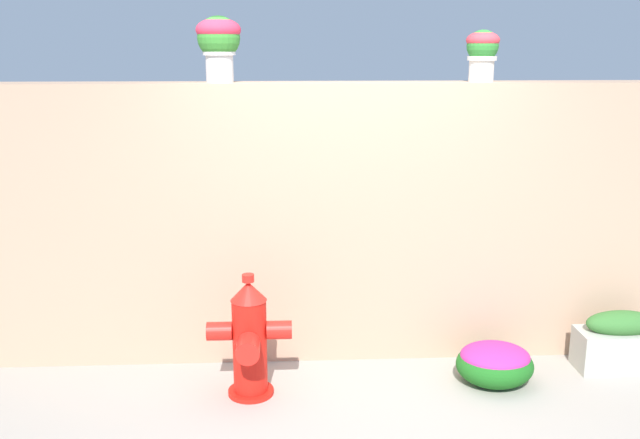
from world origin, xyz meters
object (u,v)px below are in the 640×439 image
object	(u,v)px
potted_plant_2	(482,50)
fire_hydrant	(250,341)
flower_bush_left	(495,362)
planter_box	(620,342)
potted_plant_1	(219,40)

from	to	relation	value
potted_plant_2	fire_hydrant	xyz separation A→B (m)	(-1.66, -0.68, -1.88)
fire_hydrant	flower_bush_left	xyz separation A→B (m)	(1.71, 0.10, -0.25)
potted_plant_2	planter_box	distance (m)	2.34
fire_hydrant	planter_box	xyz separation A→B (m)	(2.68, 0.26, -0.18)
potted_plant_2	potted_plant_1	bearing A→B (deg)	179.29
potted_plant_1	fire_hydrant	world-z (taller)	potted_plant_1
potted_plant_1	flower_bush_left	world-z (taller)	potted_plant_1
flower_bush_left	fire_hydrant	bearing A→B (deg)	-176.78
potted_plant_2	fire_hydrant	distance (m)	2.60
fire_hydrant	potted_plant_1	bearing A→B (deg)	105.86
potted_plant_1	fire_hydrant	xyz separation A→B (m)	(0.20, -0.70, -1.95)
potted_plant_1	flower_bush_left	distance (m)	2.97
fire_hydrant	flower_bush_left	distance (m)	1.73
potted_plant_1	potted_plant_2	distance (m)	1.86
potted_plant_1	potted_plant_2	world-z (taller)	potted_plant_1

